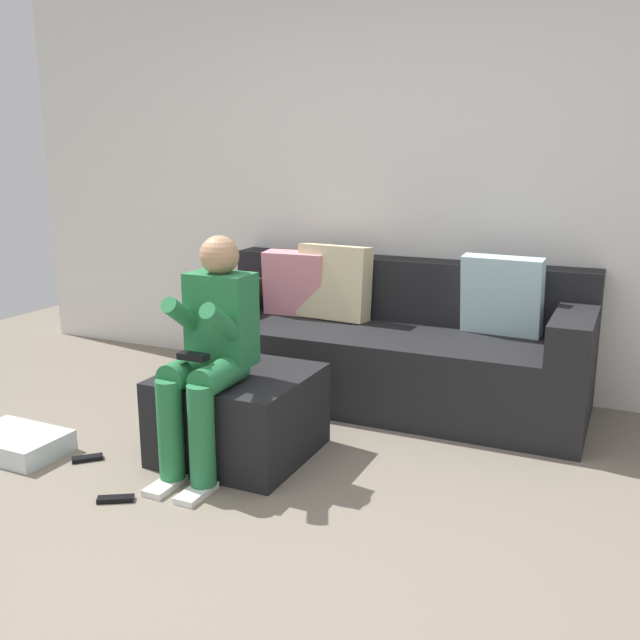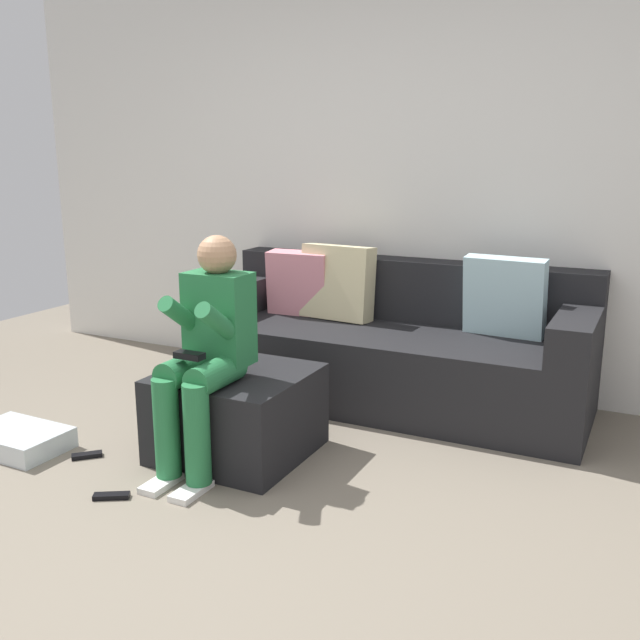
# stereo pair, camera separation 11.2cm
# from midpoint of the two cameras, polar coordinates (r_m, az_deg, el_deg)

# --- Properties ---
(ground_plane) EXTENTS (7.59, 7.59, 0.00)m
(ground_plane) POSITION_cam_midpoint_polar(r_m,az_deg,el_deg) (2.91, -11.80, -17.83)
(ground_plane) COLOR slate
(wall_back) EXTENTS (5.84, 0.10, 2.69)m
(wall_back) POSITION_cam_midpoint_polar(r_m,az_deg,el_deg) (4.61, 5.36, 11.55)
(wall_back) COLOR silver
(wall_back) RESTS_ON ground_plane
(couch_sectional) EXTENTS (2.34, 0.87, 0.93)m
(couch_sectional) POSITION_cam_midpoint_polar(r_m,az_deg,el_deg) (4.32, 4.84, -2.08)
(couch_sectional) COLOR black
(couch_sectional) RESTS_ON ground_plane
(ottoman) EXTENTS (0.70, 0.69, 0.43)m
(ottoman) POSITION_cam_midpoint_polar(r_m,az_deg,el_deg) (3.59, -7.50, -7.58)
(ottoman) COLOR black
(ottoman) RESTS_ON ground_plane
(person_seated) EXTENTS (0.31, 0.59, 1.12)m
(person_seated) POSITION_cam_midpoint_polar(r_m,az_deg,el_deg) (3.32, -9.97, -2.36)
(person_seated) COLOR #26723F
(person_seated) RESTS_ON ground_plane
(storage_bin) EXTENTS (0.51, 0.35, 0.11)m
(storage_bin) POSITION_cam_midpoint_polar(r_m,az_deg,el_deg) (3.97, -24.24, -9.11)
(storage_bin) COLOR silver
(storage_bin) RESTS_ON ground_plane
(remote_near_ottoman) EXTENTS (0.16, 0.12, 0.02)m
(remote_near_ottoman) POSITION_cam_midpoint_polar(r_m,az_deg,el_deg) (3.32, -17.24, -13.74)
(remote_near_ottoman) COLOR black
(remote_near_ottoman) RESTS_ON ground_plane
(remote_by_storage_bin) EXTENTS (0.14, 0.14, 0.02)m
(remote_by_storage_bin) POSITION_cam_midpoint_polar(r_m,az_deg,el_deg) (3.76, -19.21, -10.58)
(remote_by_storage_bin) COLOR black
(remote_by_storage_bin) RESTS_ON ground_plane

